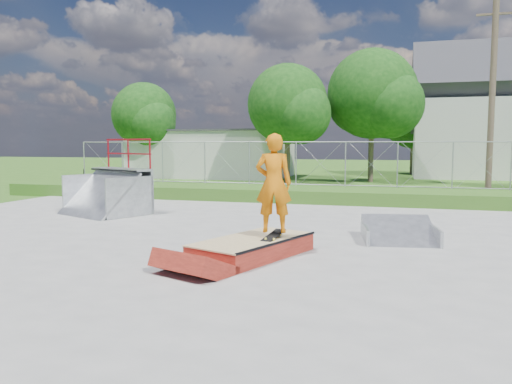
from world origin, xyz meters
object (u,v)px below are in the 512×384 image
at_px(quarter_pipe, 103,177).
at_px(flat_bank_ramp, 399,232).
at_px(grind_box, 253,248).
at_px(skater, 274,187).

relative_size(quarter_pipe, flat_bank_ramp, 1.42).
bearing_deg(quarter_pipe, grind_box, -12.25).
height_order(grind_box, quarter_pipe, quarter_pipe).
xyz_separation_m(flat_bank_ramp, skater, (-2.36, -2.23, 1.14)).
relative_size(grind_box, skater, 1.49).
height_order(quarter_pipe, skater, quarter_pipe).
xyz_separation_m(grind_box, flat_bank_ramp, (2.73, 2.40, 0.05)).
height_order(quarter_pipe, flat_bank_ramp, quarter_pipe).
xyz_separation_m(quarter_pipe, skater, (6.45, -4.18, 0.20)).
distance_m(flat_bank_ramp, skater, 3.44).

